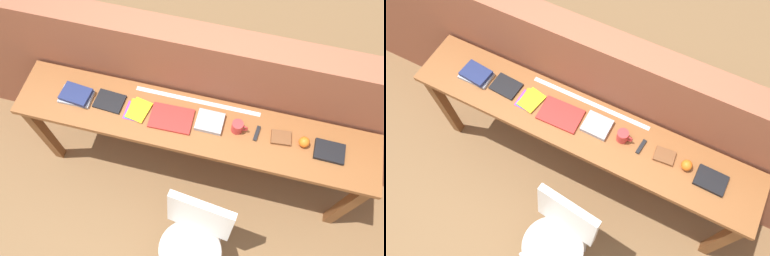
% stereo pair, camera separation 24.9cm
% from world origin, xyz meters
% --- Properties ---
extents(ground_plane, '(40.00, 40.00, 0.00)m').
position_xyz_m(ground_plane, '(0.00, 0.00, 0.00)').
color(ground_plane, brown).
extents(brick_wall_back, '(6.00, 0.20, 1.38)m').
position_xyz_m(brick_wall_back, '(0.00, 0.64, 0.69)').
color(brick_wall_back, '#935138').
rests_on(brick_wall_back, ground).
extents(sideboard, '(2.50, 0.44, 0.88)m').
position_xyz_m(sideboard, '(0.00, 0.30, 0.74)').
color(sideboard, brown).
rests_on(sideboard, ground).
extents(chair_white_moulded, '(0.49, 0.50, 0.89)m').
position_xyz_m(chair_white_moulded, '(0.17, -0.38, 0.53)').
color(chair_white_moulded, silver).
rests_on(chair_white_moulded, ground).
extents(book_stack_leftmost, '(0.23, 0.16, 0.05)m').
position_xyz_m(book_stack_leftmost, '(-0.84, 0.30, 0.91)').
color(book_stack_leftmost, '#9E9EA3').
rests_on(book_stack_leftmost, sideboard).
extents(magazine_cycling, '(0.21, 0.16, 0.02)m').
position_xyz_m(magazine_cycling, '(-0.61, 0.32, 0.89)').
color(magazine_cycling, black).
rests_on(magazine_cycling, sideboard).
extents(pamphlet_pile_colourful, '(0.17, 0.19, 0.01)m').
position_xyz_m(pamphlet_pile_colourful, '(-0.40, 0.30, 0.89)').
color(pamphlet_pile_colourful, purple).
rests_on(pamphlet_pile_colourful, sideboard).
extents(book_open_centre, '(0.29, 0.20, 0.02)m').
position_xyz_m(book_open_centre, '(-0.15, 0.29, 0.89)').
color(book_open_centre, red).
rests_on(book_open_centre, sideboard).
extents(book_grey_hardcover, '(0.18, 0.16, 0.03)m').
position_xyz_m(book_grey_hardcover, '(0.10, 0.33, 0.90)').
color(book_grey_hardcover, '#9E9EA3').
rests_on(book_grey_hardcover, sideboard).
extents(mug, '(0.11, 0.08, 0.09)m').
position_xyz_m(mug, '(0.29, 0.32, 0.92)').
color(mug, red).
rests_on(mug, sideboard).
extents(multitool_folded, '(0.04, 0.11, 0.02)m').
position_xyz_m(multitool_folded, '(0.43, 0.32, 0.89)').
color(multitool_folded, black).
rests_on(multitool_folded, sideboard).
extents(leather_journal_brown, '(0.14, 0.11, 0.02)m').
position_xyz_m(leather_journal_brown, '(0.59, 0.33, 0.89)').
color(leather_journal_brown, brown).
rests_on(leather_journal_brown, sideboard).
extents(sports_ball_small, '(0.07, 0.07, 0.07)m').
position_xyz_m(sports_ball_small, '(0.73, 0.32, 0.92)').
color(sports_ball_small, orange).
rests_on(sports_ball_small, sideboard).
extents(book_repair_rightmost, '(0.20, 0.15, 0.03)m').
position_xyz_m(book_repair_rightmost, '(0.90, 0.31, 0.89)').
color(book_repair_rightmost, black).
rests_on(book_repair_rightmost, sideboard).
extents(ruler_metal_back_edge, '(0.89, 0.03, 0.00)m').
position_xyz_m(ruler_metal_back_edge, '(-0.02, 0.47, 0.88)').
color(ruler_metal_back_edge, silver).
rests_on(ruler_metal_back_edge, sideboard).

